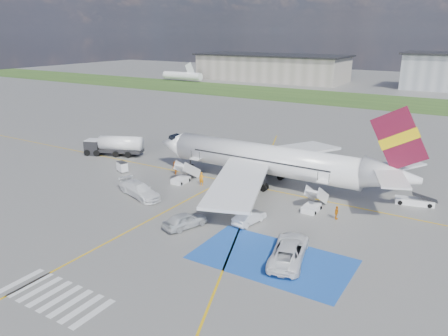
{
  "coord_description": "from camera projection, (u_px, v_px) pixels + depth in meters",
  "views": [
    {
      "loc": [
        24.63,
        -35.93,
        19.57
      ],
      "look_at": [
        -2.16,
        7.49,
        3.5
      ],
      "focal_mm": 35.0,
      "sensor_mm": 36.0,
      "label": 1
    }
  ],
  "objects": [
    {
      "name": "ground",
      "position": [
        205.0,
        219.0,
        47.38
      ],
      "size": [
        400.0,
        400.0,
        0.0
      ],
      "primitive_type": "plane",
      "color": "#60605E",
      "rests_on": "ground"
    },
    {
      "name": "grass_strip",
      "position": [
        391.0,
        103.0,
        124.49
      ],
      "size": [
        400.0,
        30.0,
        0.01
      ],
      "primitive_type": "cube",
      "color": "#2D4C1E",
      "rests_on": "ground"
    },
    {
      "name": "taxiway_line_main",
      "position": [
        256.0,
        187.0,
        57.12
      ],
      "size": [
        120.0,
        0.2,
        0.01
      ],
      "primitive_type": "cube",
      "color": "gold",
      "rests_on": "ground"
    },
    {
      "name": "taxiway_line_cross",
      "position": [
        103.0,
        245.0,
        41.76
      ],
      "size": [
        0.2,
        60.0,
        0.01
      ],
      "primitive_type": "cube",
      "color": "gold",
      "rests_on": "ground"
    },
    {
      "name": "taxiway_line_diag",
      "position": [
        256.0,
        187.0,
        57.12
      ],
      "size": [
        20.71,
        56.45,
        0.01
      ],
      "primitive_type": "cube",
      "rotation": [
        0.0,
        0.0,
        0.35
      ],
      "color": "gold",
      "rests_on": "ground"
    },
    {
      "name": "staging_box",
      "position": [
        272.0,
        259.0,
        39.12
      ],
      "size": [
        14.0,
        8.0,
        0.01
      ],
      "primitive_type": "cube",
      "color": "#1B4CA6",
      "rests_on": "ground"
    },
    {
      "name": "crosswalk",
      "position": [
        55.0,
        296.0,
        33.67
      ],
      "size": [
        9.0,
        4.0,
        0.01
      ],
      "color": "silver",
      "rests_on": "ground"
    },
    {
      "name": "terminal_west",
      "position": [
        271.0,
        68.0,
        178.94
      ],
      "size": [
        60.0,
        22.0,
        10.0
      ],
      "primitive_type": "cube",
      "color": "gray",
      "rests_on": "ground"
    },
    {
      "name": "airliner",
      "position": [
        274.0,
        160.0,
        56.97
      ],
      "size": [
        36.81,
        32.95,
        11.92
      ],
      "color": "silver",
      "rests_on": "ground"
    },
    {
      "name": "airstairs_fwd",
      "position": [
        183.0,
        177.0,
        59.01
      ],
      "size": [
        1.9,
        5.2,
        3.6
      ],
      "color": "silver",
      "rests_on": "ground"
    },
    {
      "name": "airstairs_aft",
      "position": [
        313.0,
        205.0,
        49.75
      ],
      "size": [
        1.9,
        5.2,
        3.6
      ],
      "color": "silver",
      "rests_on": "ground"
    },
    {
      "name": "fuel_tanker",
      "position": [
        114.0,
        147.0,
        71.45
      ],
      "size": [
        9.77,
        5.86,
        3.26
      ],
      "rotation": [
        0.0,
        0.0,
        0.38
      ],
      "color": "black",
      "rests_on": "ground"
    },
    {
      "name": "gpu_cart",
      "position": [
        122.0,
        167.0,
        63.27
      ],
      "size": [
        2.04,
        1.67,
        1.47
      ],
      "rotation": [
        0.0,
        0.0,
        -0.38
      ],
      "color": "silver",
      "rests_on": "ground"
    },
    {
      "name": "belt_loader",
      "position": [
        415.0,
        202.0,
        51.4
      ],
      "size": [
        4.77,
        2.56,
        1.38
      ],
      "rotation": [
        0.0,
        0.0,
        0.24
      ],
      "color": "silver",
      "rests_on": "ground"
    },
    {
      "name": "car_silver_a",
      "position": [
        185.0,
        220.0,
        45.25
      ],
      "size": [
        3.36,
        5.22,
        1.65
      ],
      "primitive_type": "imported",
      "rotation": [
        0.0,
        0.0,
        2.83
      ],
      "color": "#B0B3B7",
      "rests_on": "ground"
    },
    {
      "name": "car_silver_b",
      "position": [
        249.0,
        217.0,
        46.26
      ],
      "size": [
        2.21,
        4.44,
        1.4
      ],
      "primitive_type": "imported",
      "rotation": [
        0.0,
        0.0,
        2.96
      ],
      "color": "silver",
      "rests_on": "ground"
    },
    {
      "name": "van_white_a",
      "position": [
        289.0,
        247.0,
        38.92
      ],
      "size": [
        4.15,
        6.53,
        2.27
      ],
      "primitive_type": "imported",
      "rotation": [
        0.0,
        0.0,
        3.38
      ],
      "color": "white",
      "rests_on": "ground"
    },
    {
      "name": "van_white_b",
      "position": [
        139.0,
        187.0,
        53.78
      ],
      "size": [
        6.14,
        4.02,
        2.23
      ],
      "primitive_type": "imported",
      "rotation": [
        0.0,
        0.0,
        1.24
      ],
      "color": "white",
      "rests_on": "ground"
    },
    {
      "name": "crew_fwd",
      "position": [
        201.0,
        179.0,
        57.52
      ],
      "size": [
        0.74,
        0.55,
        1.85
      ],
      "primitive_type": "imported",
      "rotation": [
        0.0,
        0.0,
        0.17
      ],
      "color": "orange",
      "rests_on": "ground"
    },
    {
      "name": "crew_nose",
      "position": [
        175.0,
        168.0,
        62.01
      ],
      "size": [
        1.13,
        1.12,
        1.84
      ],
      "primitive_type": "imported",
      "rotation": [
        0.0,
        0.0,
        -0.72
      ],
      "color": "orange",
      "rests_on": "ground"
    },
    {
      "name": "crew_aft",
      "position": [
        336.0,
        213.0,
        47.23
      ],
      "size": [
        0.44,
        0.92,
        1.53
      ],
      "primitive_type": "imported",
      "rotation": [
        0.0,
        0.0,
        1.5
      ],
      "color": "orange",
      "rests_on": "ground"
    }
  ]
}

